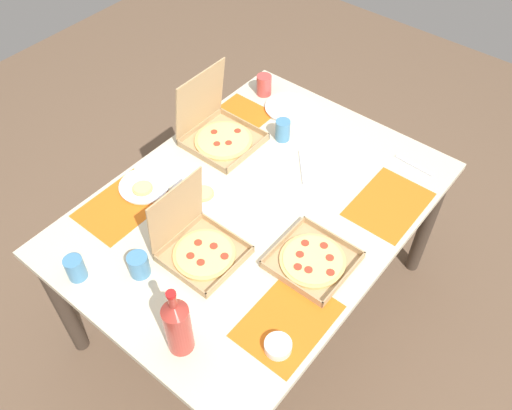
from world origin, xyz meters
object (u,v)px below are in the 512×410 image
at_px(cup_spare, 264,85).
at_px(cup_clear_left, 283,130).
at_px(pizza_box_corner_left, 198,245).
at_px(soda_bottle, 178,325).
at_px(cup_dark, 75,268).
at_px(cup_clear_right, 139,265).
at_px(plate_far_right, 199,193).
at_px(pizza_box_edge_far, 313,261).
at_px(plate_middle, 288,108).
at_px(plate_near_right, 144,186).
at_px(pizza_box_center, 218,131).
at_px(condiment_bowl, 278,346).

relative_size(cup_spare, cup_clear_left, 1.03).
bearing_deg(pizza_box_corner_left, cup_spare, 24.53).
distance_m(pizza_box_corner_left, soda_bottle, 0.40).
distance_m(cup_dark, cup_clear_right, 0.23).
bearing_deg(cup_clear_right, plate_far_right, 13.57).
bearing_deg(pizza_box_edge_far, plate_middle, 42.45).
height_order(plate_near_right, soda_bottle, soda_bottle).
bearing_deg(cup_clear_left, pizza_box_center, 130.86).
relative_size(pizza_box_center, cup_dark, 3.37).
distance_m(pizza_box_center, plate_far_right, 0.36).
height_order(pizza_box_center, plate_middle, pizza_box_center).
bearing_deg(plate_far_right, pizza_box_corner_left, -137.06).
bearing_deg(plate_far_right, cup_dark, 173.75).
height_order(cup_clear_left, cup_clear_right, cup_clear_left).
relative_size(pizza_box_center, pizza_box_corner_left, 1.09).
relative_size(plate_middle, soda_bottle, 0.72).
height_order(cup_clear_right, condiment_bowl, cup_clear_right).
height_order(soda_bottle, condiment_bowl, soda_bottle).
relative_size(plate_far_right, cup_spare, 2.19).
bearing_deg(pizza_box_edge_far, condiment_bowl, -162.57).
xyz_separation_m(pizza_box_corner_left, soda_bottle, (-0.32, -0.22, 0.08)).
bearing_deg(pizza_box_center, plate_far_right, -152.02).
height_order(pizza_box_center, plate_far_right, pizza_box_center).
bearing_deg(plate_far_right, cup_clear_right, -166.43).
bearing_deg(cup_clear_right, pizza_box_center, 19.96).
bearing_deg(cup_clear_left, soda_bottle, -160.59).
xyz_separation_m(cup_clear_left, cup_dark, (-1.10, 0.12, -0.00)).
bearing_deg(pizza_box_edge_far, plate_near_right, 99.51).
distance_m(soda_bottle, cup_clear_left, 1.13).
height_order(cup_dark, cup_clear_right, cup_dark).
bearing_deg(pizza_box_center, cup_clear_left, -49.14).
bearing_deg(pizza_box_center, cup_dark, -173.58).
height_order(pizza_box_edge_far, soda_bottle, soda_bottle).
distance_m(plate_far_right, condiment_bowl, 0.78).
height_order(plate_middle, soda_bottle, soda_bottle).
relative_size(plate_far_right, condiment_bowl, 2.45).
bearing_deg(soda_bottle, cup_clear_right, 70.52).
distance_m(cup_spare, cup_clear_left, 0.36).
relative_size(pizza_box_edge_far, pizza_box_center, 0.85).
distance_m(pizza_box_edge_far, plate_middle, 0.94).
relative_size(pizza_box_edge_far, cup_dark, 2.87).
bearing_deg(cup_clear_right, cup_dark, 133.02).
relative_size(cup_clear_right, condiment_bowl, 1.01).
bearing_deg(soda_bottle, pizza_box_corner_left, 34.47).
bearing_deg(cup_dark, pizza_box_corner_left, -37.17).
xyz_separation_m(pizza_box_center, plate_far_right, (-0.31, -0.17, -0.04)).
bearing_deg(cup_clear_left, cup_spare, 52.50).
distance_m(pizza_box_center, cup_clear_right, 0.79).
height_order(plate_far_right, cup_dark, cup_dark).
bearing_deg(pizza_box_corner_left, pizza_box_center, 34.95).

